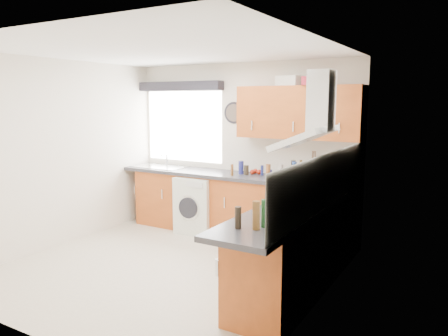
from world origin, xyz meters
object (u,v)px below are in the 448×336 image
Objects in this scene: extractor_hood at (313,119)px; upper_cabinets at (299,112)px; oven at (300,247)px; washing_machine at (199,204)px.

extractor_hood is 0.46× the size of upper_cabinets.
extractor_hood is at bearing -63.87° from upper_cabinets.
extractor_hood is 1.48m from upper_cabinets.
extractor_hood is at bearing -0.00° from oven.
upper_cabinets is 2.02× the size of washing_machine.
upper_cabinets is at bearing 5.33° from washing_machine.
extractor_hood is 2.74m from washing_machine.
extractor_hood reaches higher than oven.
washing_machine is (-2.01, 1.10, -0.00)m from oven.
oven is 1.99m from upper_cabinets.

